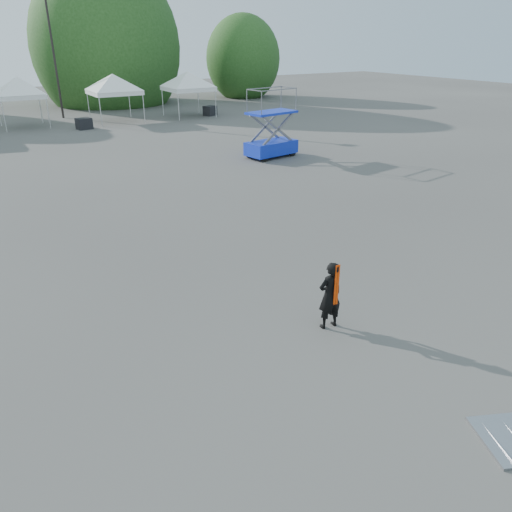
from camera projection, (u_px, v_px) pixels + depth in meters
ground at (233, 300)px, 12.05m from camera, size 120.00×120.00×0.00m
light_pole_east at (52, 40)px, 36.12m from camera, size 0.60×0.25×9.80m
tree_mid_e at (107, 47)px, 44.71m from camera, size 5.12×5.12×7.79m
tree_far_e at (243, 59)px, 49.90m from camera, size 3.84×3.84×5.84m
tent_e at (17, 81)px, 33.25m from camera, size 4.16×4.16×3.88m
tent_f at (113, 78)px, 35.48m from camera, size 4.69×4.69×3.88m
tent_g at (187, 75)px, 37.84m from camera, size 4.64×4.64×3.88m
man at (330, 295)px, 10.65m from camera, size 0.59×0.41×1.54m
scissor_lift at (271, 123)px, 25.41m from camera, size 2.83×1.72×3.43m
crate_mid at (84, 124)px, 33.65m from camera, size 1.07×0.90×0.74m
crate_east at (210, 111)px, 39.40m from camera, size 1.15×1.04×0.73m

